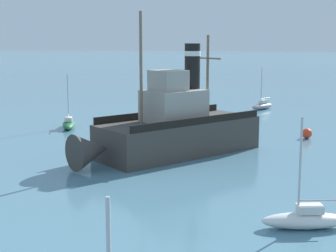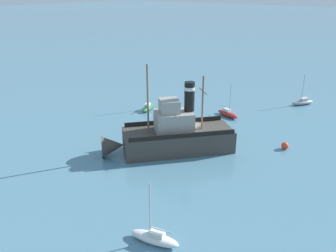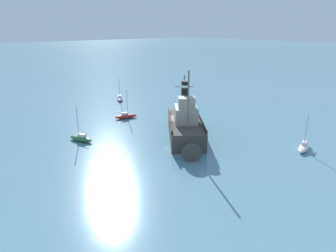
% 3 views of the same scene
% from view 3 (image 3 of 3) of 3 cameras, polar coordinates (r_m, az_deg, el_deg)
% --- Properties ---
extents(ground_plane, '(600.00, 600.00, 0.00)m').
position_cam_3_polar(ground_plane, '(44.06, 1.18, -1.42)').
color(ground_plane, teal).
extents(old_tugboat, '(11.88, 13.17, 9.90)m').
position_cam_3_polar(old_tugboat, '(41.53, 3.40, -0.02)').
color(old_tugboat, '#423D38').
rests_on(old_tugboat, ground).
extents(sailboat_grey, '(2.98, 3.79, 4.90)m').
position_cam_3_polar(sailboat_grey, '(64.74, -9.15, 5.20)').
color(sailboat_grey, gray).
rests_on(sailboat_grey, ground).
extents(sailboat_red, '(3.95, 2.23, 4.90)m').
position_cam_3_polar(sailboat_red, '(51.67, -8.02, 1.90)').
color(sailboat_red, '#B22823').
rests_on(sailboat_red, ground).
extents(sailboat_green, '(2.31, 3.95, 4.90)m').
position_cam_3_polar(sailboat_green, '(42.69, -16.25, -2.24)').
color(sailboat_green, '#286B3D').
rests_on(sailboat_green, ground).
extents(sailboat_white, '(3.95, 1.95, 4.90)m').
position_cam_3_polar(sailboat_white, '(41.83, 24.49, -3.63)').
color(sailboat_white, white).
rests_on(sailboat_white, ground).
extents(mooring_buoy, '(0.83, 0.83, 0.83)m').
position_cam_3_polar(mooring_buoy, '(54.07, 4.55, 2.76)').
color(mooring_buoy, red).
rests_on(mooring_buoy, ground).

